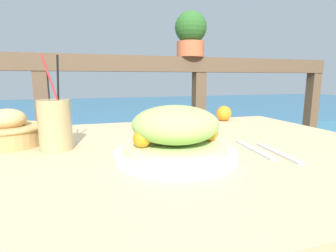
# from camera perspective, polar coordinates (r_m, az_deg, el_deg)

# --- Properties ---
(patio_table) EXTENTS (1.22, 0.92, 0.71)m
(patio_table) POSITION_cam_1_polar(r_m,az_deg,el_deg) (0.75, 1.47, -10.78)
(patio_table) COLOR tan
(patio_table) RESTS_ON ground_plane
(railing_fence) EXTENTS (2.80, 0.08, 1.03)m
(railing_fence) POSITION_cam_1_polar(r_m,az_deg,el_deg) (1.56, -8.80, 4.22)
(railing_fence) COLOR brown
(railing_fence) RESTS_ON ground_plane
(sea_backdrop) EXTENTS (12.00, 4.00, 0.48)m
(sea_backdrop) POSITION_cam_1_polar(r_m,az_deg,el_deg) (4.10, -13.76, 0.66)
(sea_backdrop) COLOR teal
(sea_backdrop) RESTS_ON ground_plane
(salad_plate) EXTENTS (0.29, 0.29, 0.13)m
(salad_plate) POSITION_cam_1_polar(r_m,az_deg,el_deg) (0.61, 1.62, -2.20)
(salad_plate) COLOR white
(salad_plate) RESTS_ON patio_table
(drink_glass) EXTENTS (0.08, 0.08, 0.24)m
(drink_glass) POSITION_cam_1_polar(r_m,az_deg,el_deg) (0.75, -23.33, 0.28)
(drink_glass) COLOR tan
(drink_glass) RESTS_ON patio_table
(bread_basket) EXTENTS (0.19, 0.19, 0.10)m
(bread_basket) POSITION_cam_1_polar(r_m,az_deg,el_deg) (0.86, -31.44, -0.97)
(bread_basket) COLOR tan
(bread_basket) RESTS_ON patio_table
(potted_plant) EXTENTS (0.19, 0.19, 0.27)m
(potted_plant) POSITION_cam_1_polar(r_m,az_deg,el_deg) (1.68, 4.95, 19.44)
(potted_plant) COLOR #B75B38
(potted_plant) RESTS_ON railing_fence
(fork) EXTENTS (0.03, 0.18, 0.00)m
(fork) POSITION_cam_1_polar(r_m,az_deg,el_deg) (0.73, 18.22, -4.89)
(fork) COLOR silver
(fork) RESTS_ON patio_table
(knife) EXTENTS (0.04, 0.18, 0.00)m
(knife) POSITION_cam_1_polar(r_m,az_deg,el_deg) (0.72, 22.76, -5.37)
(knife) COLOR silver
(knife) RESTS_ON patio_table
(orange_near_basket) EXTENTS (0.07, 0.07, 0.07)m
(orange_near_basket) POSITION_cam_1_polar(r_m,az_deg,el_deg) (1.20, 12.08, 2.71)
(orange_near_basket) COLOR orange
(orange_near_basket) RESTS_ON patio_table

